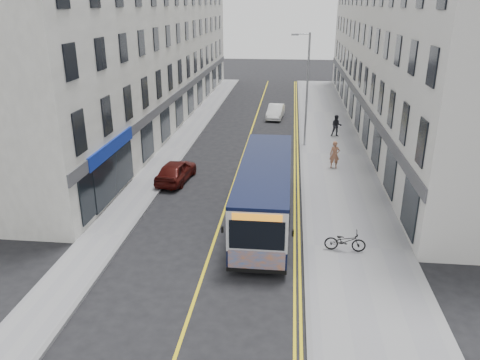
% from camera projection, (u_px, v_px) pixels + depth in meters
% --- Properties ---
extents(ground, '(140.00, 140.00, 0.00)m').
position_uv_depth(ground, '(218.00, 230.00, 21.75)').
color(ground, black).
rests_on(ground, ground).
extents(pavement_east, '(4.50, 64.00, 0.12)m').
position_uv_depth(pavement_east, '(334.00, 155.00, 32.24)').
color(pavement_east, gray).
rests_on(pavement_east, ground).
extents(pavement_west, '(2.00, 64.00, 0.12)m').
position_uv_depth(pavement_west, '(174.00, 149.00, 33.38)').
color(pavement_west, gray).
rests_on(pavement_west, ground).
extents(kerb_east, '(0.18, 64.00, 0.13)m').
position_uv_depth(kerb_east, '(301.00, 153.00, 32.46)').
color(kerb_east, slate).
rests_on(kerb_east, ground).
extents(kerb_west, '(0.18, 64.00, 0.13)m').
position_uv_depth(kerb_west, '(188.00, 150.00, 33.28)').
color(kerb_west, slate).
rests_on(kerb_west, ground).
extents(road_centre_line, '(0.12, 64.00, 0.01)m').
position_uv_depth(road_centre_line, '(244.00, 152.00, 32.89)').
color(road_centre_line, yellow).
rests_on(road_centre_line, ground).
extents(road_dbl_yellow_inner, '(0.10, 64.00, 0.01)m').
position_uv_depth(road_dbl_yellow_inner, '(295.00, 154.00, 32.53)').
color(road_dbl_yellow_inner, yellow).
rests_on(road_dbl_yellow_inner, ground).
extents(road_dbl_yellow_outer, '(0.10, 64.00, 0.01)m').
position_uv_depth(road_dbl_yellow_outer, '(298.00, 154.00, 32.51)').
color(road_dbl_yellow_outer, yellow).
rests_on(road_dbl_yellow_outer, ground).
extents(terrace_east, '(6.00, 46.00, 13.00)m').
position_uv_depth(terrace_east, '(397.00, 47.00, 37.77)').
color(terrace_east, silver).
rests_on(terrace_east, ground).
extents(terrace_west, '(6.00, 46.00, 13.00)m').
position_uv_depth(terrace_west, '(150.00, 45.00, 39.85)').
color(terrace_west, white).
rests_on(terrace_west, ground).
extents(streetlamp, '(1.32, 0.18, 8.00)m').
position_uv_depth(streetlamp, '(306.00, 86.00, 32.77)').
color(streetlamp, gray).
rests_on(streetlamp, ground).
extents(city_bus, '(2.38, 10.16, 2.95)m').
position_uv_depth(city_bus, '(265.00, 190.00, 21.98)').
color(city_bus, black).
rests_on(city_bus, ground).
extents(bicycle, '(1.74, 0.69, 0.90)m').
position_uv_depth(bicycle, '(345.00, 241.00, 19.52)').
color(bicycle, black).
rests_on(bicycle, pavement_east).
extents(pedestrian_near, '(0.63, 0.42, 1.72)m').
position_uv_depth(pedestrian_near, '(335.00, 155.00, 29.20)').
color(pedestrian_near, '#975F44').
rests_on(pedestrian_near, pavement_east).
extents(pedestrian_far, '(0.82, 0.64, 1.67)m').
position_uv_depth(pedestrian_far, '(336.00, 126.00, 36.14)').
color(pedestrian_far, black).
rests_on(pedestrian_far, pavement_east).
extents(car_white, '(1.64, 3.86, 1.24)m').
position_uv_depth(car_white, '(276.00, 112.00, 42.38)').
color(car_white, white).
rests_on(car_white, ground).
extents(car_maroon, '(1.98, 3.98, 1.30)m').
position_uv_depth(car_maroon, '(176.00, 171.00, 27.39)').
color(car_maroon, '#430E0B').
rests_on(car_maroon, ground).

